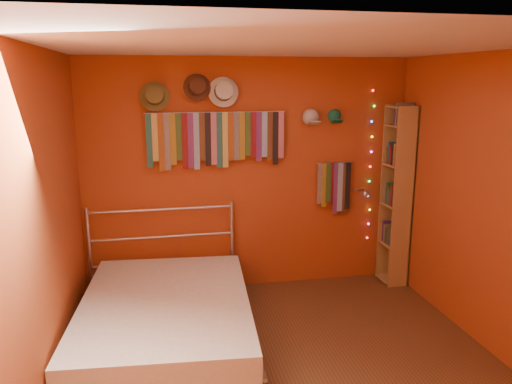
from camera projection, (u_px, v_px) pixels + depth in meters
ground at (290, 371)px, 3.98m from camera, size 3.50×3.50×0.00m
back_wall at (249, 176)px, 5.37m from camera, size 3.50×0.02×2.50m
right_wall at (501, 208)px, 4.03m from camera, size 0.02×3.50×2.50m
left_wall at (42, 234)px, 3.37m from camera, size 0.02×3.50×2.50m
ceiling at (295, 45)px, 3.42m from camera, size 3.50×3.50×0.02m
tie_rack at (215, 137)px, 5.15m from camera, size 1.45×0.03×0.60m
small_tie_rack at (335, 185)px, 5.52m from camera, size 0.40×0.03×0.58m
fedora_olive at (155, 96)px, 4.91m from camera, size 0.30×0.16×0.29m
fedora_brown at (197, 87)px, 4.97m from camera, size 0.28×0.15×0.27m
fedora_white at (224, 91)px, 5.03m from camera, size 0.31×0.17×0.31m
cap_white at (311, 117)px, 5.31m from camera, size 0.18×0.23×0.18m
cap_green at (334, 116)px, 5.36m from camera, size 0.16×0.20×0.16m
fairy_lights at (370, 167)px, 5.58m from camera, size 0.06×0.02×1.70m
reading_lamp at (364, 193)px, 5.42m from camera, size 0.07×0.31×0.09m
bookshelf at (400, 195)px, 5.53m from camera, size 0.25×0.34×2.00m
bed at (166, 320)px, 4.32m from camera, size 1.67×2.13×1.00m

